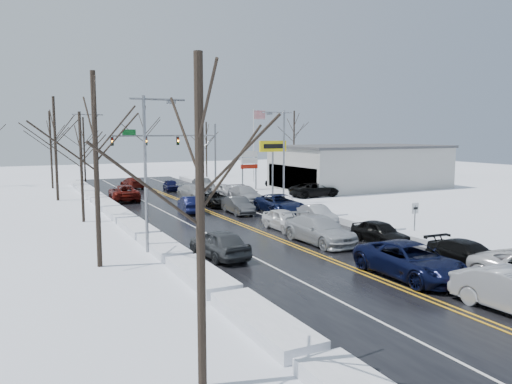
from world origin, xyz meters
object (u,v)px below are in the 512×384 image
flagpole (255,139)px  dealership_building (360,166)px  traffic_signal_mast (177,144)px  oncoming_car_0 (190,213)px  tires_plus_sign (273,150)px

flagpole → dealership_building: 15.24m
traffic_signal_mast → oncoming_car_0: bearing=-104.6°
oncoming_car_0 → tires_plus_sign: bearing=-140.4°
flagpole → dealership_building: bearing=-53.7°
tires_plus_sign → oncoming_car_0: tires_plus_sign is taller
flagpole → traffic_signal_mast: bearing=-170.3°
traffic_signal_mast → tires_plus_sign: 13.92m
flagpole → dealership_building: size_ratio=0.49×
tires_plus_sign → flagpole: size_ratio=0.60×
traffic_signal_mast → dealership_building: 23.01m
tires_plus_sign → flagpole: flagpole is taller
traffic_signal_mast → flagpole: size_ratio=1.33×
tires_plus_sign → oncoming_car_0: size_ratio=1.35×
tires_plus_sign → oncoming_car_0: (-12.11, -7.49, -4.99)m
dealership_building → flagpole: bearing=126.3°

